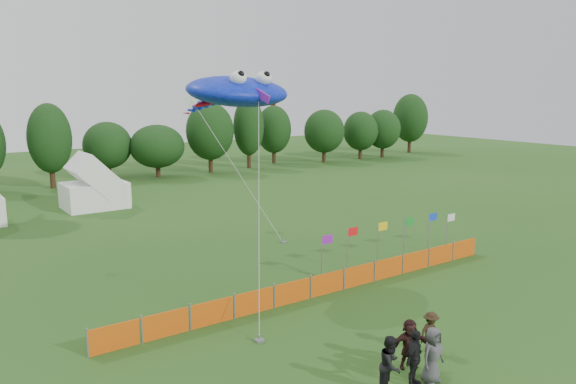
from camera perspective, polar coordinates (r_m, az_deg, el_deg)
ground at (r=20.62m, az=10.10°, el=-16.91°), size 160.00×160.00×0.00m
treeline at (r=59.76m, az=-20.80°, el=4.72°), size 104.57×8.78×8.36m
tent_right at (r=47.42m, az=-19.10°, el=0.49°), size 4.80×3.84×3.39m
barrier_fence at (r=26.51m, az=3.99°, el=-9.26°), size 21.90×0.06×1.00m
flag_row at (r=32.02m, az=10.53°, el=-4.18°), size 10.73×0.39×2.22m
spectator_b at (r=18.54m, az=10.40°, el=-16.92°), size 1.15×1.05×1.90m
spectator_c at (r=21.48m, az=14.29°, el=-13.65°), size 1.03×0.62×1.55m
spectator_d at (r=19.10m, az=12.71°, el=-16.16°), size 1.21×0.83×1.90m
spectator_e at (r=19.47m, az=14.47°, el=-15.75°), size 0.96×0.67×1.87m
spectator_f at (r=20.23m, az=12.22°, el=-14.82°), size 1.68×1.07×1.73m
stingray_kite at (r=28.26m, az=-5.43°, el=10.09°), size 6.89×14.92×10.32m
small_kite_white at (r=39.00m, az=-7.53°, el=5.81°), size 2.35×9.48×9.31m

